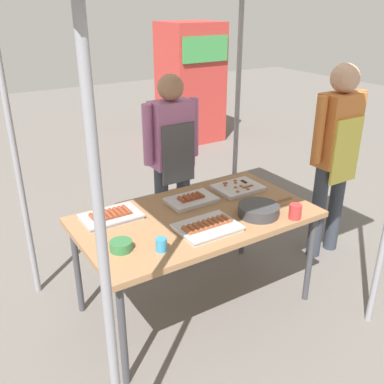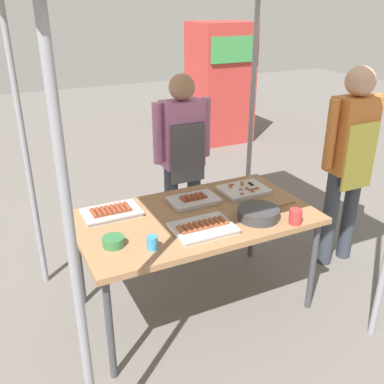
{
  "view_description": "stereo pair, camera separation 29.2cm",
  "coord_description": "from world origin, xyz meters",
  "views": [
    {
      "loc": [
        -1.43,
        -2.21,
        2.09
      ],
      "look_at": [
        0.0,
        0.05,
        0.9
      ],
      "focal_mm": 40.68,
      "sensor_mm": 36.0,
      "label": 1
    },
    {
      "loc": [
        -1.18,
        -2.35,
        2.09
      ],
      "look_at": [
        0.0,
        0.05,
        0.9
      ],
      "focal_mm": 40.68,
      "sensor_mm": 36.0,
      "label": 2
    }
  ],
  "objects": [
    {
      "name": "drink_cup_by_wok",
      "position": [
        -0.42,
        -0.28,
        0.79
      ],
      "size": [
        0.07,
        0.07,
        0.08
      ],
      "primitive_type": "cylinder",
      "color": "#338CBF",
      "rests_on": "stall_table"
    },
    {
      "name": "cooking_wok",
      "position": [
        0.36,
        -0.23,
        0.79
      ],
      "size": [
        0.44,
        0.28,
        0.07
      ],
      "color": "#38383A",
      "rests_on": "stall_table"
    },
    {
      "name": "stall_table",
      "position": [
        0.0,
        0.0,
        0.7
      ],
      "size": [
        1.6,
        0.9,
        0.75
      ],
      "color": "#9E724C",
      "rests_on": "ground"
    },
    {
      "name": "condiment_bowl",
      "position": [
        -0.61,
        -0.15,
        0.78
      ],
      "size": [
        0.13,
        0.13,
        0.06
      ],
      "primitive_type": "cylinder",
      "color": "#33723F",
      "rests_on": "stall_table"
    },
    {
      "name": "vendor_woman",
      "position": [
        0.29,
        0.82,
        0.92
      ],
      "size": [
        0.52,
        0.23,
        1.55
      ],
      "rotation": [
        0.0,
        0.0,
        3.14
      ],
      "color": "#333842",
      "rests_on": "ground"
    },
    {
      "name": "tray_spring_rolls",
      "position": [
        -0.05,
        -0.22,
        0.77
      ],
      "size": [
        0.39,
        0.29,
        0.05
      ],
      "color": "silver",
      "rests_on": "stall_table"
    },
    {
      "name": "customer_nearby",
      "position": [
        1.37,
        0.02,
        0.98
      ],
      "size": [
        0.52,
        0.23,
        1.65
      ],
      "color": "#333842",
      "rests_on": "ground"
    },
    {
      "name": "tray_grilled_sausages",
      "position": [
        -0.51,
        0.25,
        0.77
      ],
      "size": [
        0.39,
        0.25,
        0.05
      ],
      "color": "#ADADB2",
      "rests_on": "stall_table"
    },
    {
      "name": "tray_meat_skewers",
      "position": [
        0.5,
        0.18,
        0.77
      ],
      "size": [
        0.35,
        0.27,
        0.04
      ],
      "color": "silver",
      "rests_on": "stall_table"
    },
    {
      "name": "neighbor_stall_left",
      "position": [
        2.21,
        3.59,
        0.9
      ],
      "size": [
        0.85,
        0.82,
        1.79
      ],
      "color": "#BF3833",
      "rests_on": "ground"
    },
    {
      "name": "tray_pork_links",
      "position": [
        0.08,
        0.18,
        0.77
      ],
      "size": [
        0.35,
        0.23,
        0.05
      ],
      "color": "silver",
      "rests_on": "stall_table"
    },
    {
      "name": "ground_plane",
      "position": [
        0.0,
        0.0,
        0.0
      ],
      "size": [
        18.0,
        18.0,
        0.0
      ],
      "primitive_type": "plane",
      "color": "#66605B"
    },
    {
      "name": "drink_cup_near_edge",
      "position": [
        0.53,
        -0.4,
        0.8
      ],
      "size": [
        0.08,
        0.08,
        0.1
      ],
      "primitive_type": "cylinder",
      "color": "red",
      "rests_on": "stall_table"
    }
  ]
}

